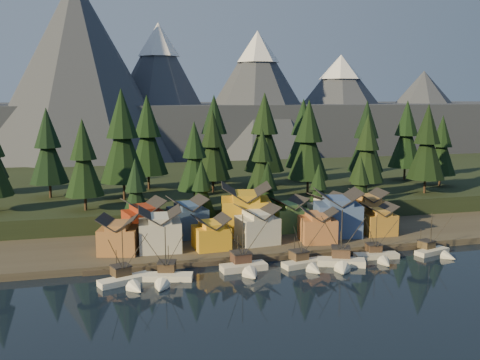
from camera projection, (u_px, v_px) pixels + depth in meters
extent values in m
plane|color=black|center=(306.00, 284.00, 98.42)|extent=(500.00, 500.00, 0.00)
cube|color=#3A332A|center=(248.00, 228.00, 136.56)|extent=(400.00, 50.00, 1.50)
cube|color=black|center=(210.00, 188.00, 184.04)|extent=(420.00, 100.00, 6.00)
cube|color=#4F4538|center=(277.00, 256.00, 114.13)|extent=(80.00, 4.00, 1.00)
cube|color=#424755|center=(161.00, 128.00, 325.64)|extent=(560.00, 160.00, 30.00)
cone|color=#424755|center=(78.00, 73.00, 252.47)|extent=(100.00, 100.00, 90.00)
cone|color=#424755|center=(160.00, 93.00, 280.99)|extent=(80.00, 80.00, 72.00)
cone|color=white|center=(158.00, 40.00, 276.76)|extent=(22.40, 22.40, 17.28)
cone|color=#424755|center=(257.00, 97.00, 282.20)|extent=(84.00, 84.00, 68.00)
cone|color=white|center=(257.00, 47.00, 278.21)|extent=(23.52, 23.52, 16.32)
cone|color=#424755|center=(340.00, 105.00, 311.90)|extent=(92.00, 92.00, 58.00)
cone|color=white|center=(341.00, 67.00, 308.49)|extent=(25.76, 25.76, 13.92)
cone|color=#424755|center=(422.00, 111.00, 335.03)|extent=(88.00, 88.00, 50.00)
cube|color=white|center=(125.00, 281.00, 98.74)|extent=(10.16, 6.20, 1.58)
cone|color=white|center=(137.00, 290.00, 94.41)|extent=(3.94, 4.16, 2.96)
cube|color=black|center=(125.00, 284.00, 98.83)|extent=(10.40, 6.33, 0.35)
cube|color=#443524|center=(121.00, 271.00, 99.94)|extent=(4.00, 3.88, 1.78)
cube|color=#292626|center=(121.00, 266.00, 99.79)|extent=(4.25, 4.14, 0.20)
cylinder|color=black|center=(123.00, 253.00, 98.41)|extent=(0.18, 0.18, 8.89)
cylinder|color=black|center=(116.00, 261.00, 101.36)|extent=(0.14, 0.14, 4.35)
cube|color=white|center=(166.00, 278.00, 100.55)|extent=(10.58, 5.57, 1.59)
cone|color=white|center=(161.00, 288.00, 95.05)|extent=(3.80, 4.13, 2.99)
cube|color=black|center=(166.00, 281.00, 100.65)|extent=(10.83, 5.68, 0.35)
cube|color=#423223|center=(167.00, 267.00, 102.15)|extent=(3.86, 3.73, 1.79)
cube|color=#292626|center=(167.00, 262.00, 102.00)|extent=(4.11, 3.97, 0.20)
cylinder|color=black|center=(165.00, 250.00, 100.36)|extent=(0.18, 0.18, 8.96)
cylinder|color=black|center=(168.00, 257.00, 104.01)|extent=(0.14, 0.14, 4.38)
cube|color=beige|center=(244.00, 268.00, 106.09)|extent=(9.42, 4.11, 1.79)
cone|color=beige|center=(253.00, 276.00, 101.40)|extent=(3.60, 3.40, 3.35)
cube|color=black|center=(244.00, 271.00, 106.19)|extent=(9.64, 4.19, 0.39)
cube|color=#483026|center=(241.00, 257.00, 107.38)|extent=(3.84, 3.64, 2.01)
cube|color=#292626|center=(241.00, 252.00, 107.21)|extent=(4.09, 3.88, 0.22)
cylinder|color=black|center=(243.00, 239.00, 105.70)|extent=(0.20, 0.20, 10.06)
cylinder|color=black|center=(238.00, 247.00, 108.91)|extent=(0.16, 0.16, 4.92)
cube|color=beige|center=(303.00, 265.00, 108.48)|extent=(9.05, 4.62, 1.57)
cone|color=beige|center=(316.00, 271.00, 104.27)|extent=(3.48, 3.48, 2.95)
cube|color=black|center=(303.00, 267.00, 108.57)|extent=(9.27, 4.71, 0.34)
cube|color=#4F3C2A|center=(299.00, 255.00, 109.64)|extent=(3.67, 3.52, 1.77)
cube|color=#292626|center=(299.00, 251.00, 109.49)|extent=(3.90, 3.75, 0.20)
cylinder|color=black|center=(302.00, 239.00, 108.15)|extent=(0.18, 0.18, 8.84)
cylinder|color=black|center=(294.00, 247.00, 111.02)|extent=(0.14, 0.14, 4.32)
cube|color=silver|center=(341.00, 263.00, 109.27)|extent=(10.17, 6.65, 1.81)
cone|color=silver|center=(343.00, 271.00, 104.11)|extent=(4.36, 4.28, 3.40)
cube|color=black|center=(341.00, 266.00, 109.37)|extent=(10.40, 6.78, 0.40)
cube|color=#513A2B|center=(341.00, 252.00, 110.71)|extent=(4.61, 4.49, 2.04)
cube|color=#292626|center=(341.00, 247.00, 110.54)|extent=(4.91, 4.78, 0.23)
cylinder|color=black|center=(342.00, 234.00, 108.92)|extent=(0.20, 0.20, 10.20)
cylinder|color=black|center=(340.00, 242.00, 112.42)|extent=(0.16, 0.16, 4.99)
cube|color=beige|center=(376.00, 257.00, 114.06)|extent=(9.62, 3.76, 1.46)
cone|color=beige|center=(386.00, 264.00, 109.03)|extent=(3.08, 3.48, 2.74)
cube|color=black|center=(376.00, 259.00, 114.15)|extent=(9.85, 3.83, 0.32)
cube|color=#493527|center=(374.00, 248.00, 115.52)|extent=(3.21, 3.04, 1.64)
cube|color=#292626|center=(374.00, 244.00, 115.38)|extent=(3.41, 3.25, 0.18)
cylinder|color=black|center=(376.00, 234.00, 113.88)|extent=(0.16, 0.16, 8.21)
cylinder|color=black|center=(370.00, 240.00, 117.22)|extent=(0.13, 0.13, 4.01)
cube|color=beige|center=(432.00, 252.00, 117.14)|extent=(8.77, 5.02, 1.43)
cone|color=beige|center=(450.00, 258.00, 113.29)|extent=(3.41, 3.52, 2.68)
cube|color=black|center=(432.00, 255.00, 117.22)|extent=(8.98, 5.13, 0.31)
cube|color=brown|center=(427.00, 245.00, 118.21)|extent=(3.53, 3.41, 1.61)
cube|color=#292626|center=(427.00, 241.00, 118.07)|extent=(3.75, 3.63, 0.18)
cylinder|color=black|center=(431.00, 231.00, 116.84)|extent=(0.16, 0.16, 8.05)
cylinder|color=black|center=(421.00, 237.00, 119.47)|extent=(0.13, 0.13, 3.94)
cube|color=#9F6738|center=(119.00, 240.00, 112.32)|extent=(9.40, 8.68, 5.44)
cube|color=#9F6738|center=(118.00, 225.00, 111.81)|extent=(5.91, 7.66, 1.11)
cube|color=beige|center=(160.00, 236.00, 114.35)|extent=(9.31, 8.39, 6.36)
cube|color=beige|center=(160.00, 218.00, 113.77)|extent=(5.34, 7.98, 1.24)
cube|color=gold|center=(211.00, 237.00, 115.67)|extent=(7.82, 7.37, 4.86)
cube|color=gold|center=(211.00, 224.00, 115.21)|extent=(4.54, 6.97, 1.02)
cube|color=beige|center=(257.00, 230.00, 120.05)|extent=(9.21, 8.35, 5.93)
cube|color=beige|center=(257.00, 215.00, 119.51)|extent=(5.44, 7.75, 1.18)
cube|color=#A7673B|center=(317.00, 230.00, 121.44)|extent=(8.60, 8.60, 5.41)
cube|color=#A7673B|center=(318.00, 216.00, 120.94)|extent=(5.20, 7.95, 1.07)
cube|color=#395186|center=(337.00, 219.00, 126.88)|extent=(11.81, 10.55, 7.57)
cube|color=#395186|center=(338.00, 201.00, 126.19)|extent=(7.25, 9.44, 1.44)
cube|color=#B57F2E|center=(378.00, 224.00, 127.79)|extent=(7.46, 6.59, 4.96)
cube|color=#B57F2E|center=(379.00, 212.00, 127.33)|extent=(4.21, 6.34, 1.01)
cube|color=maroon|center=(144.00, 225.00, 122.94)|extent=(10.11, 9.41, 6.66)
cube|color=maroon|center=(144.00, 209.00, 122.34)|extent=(6.33, 8.36, 1.20)
cube|color=#334D7A|center=(188.00, 222.00, 125.68)|extent=(9.21, 8.76, 6.71)
cube|color=#334D7A|center=(187.00, 206.00, 125.07)|extent=(5.50, 8.12, 1.16)
cube|color=gold|center=(246.00, 216.00, 127.80)|extent=(12.97, 11.65, 8.48)
cube|color=gold|center=(246.00, 196.00, 127.02)|extent=(7.95, 10.46, 1.59)
cube|color=#48743E|center=(288.00, 219.00, 131.17)|extent=(9.06, 7.88, 5.71)
cube|color=#48743E|center=(288.00, 205.00, 130.65)|extent=(5.45, 7.17, 1.14)
cube|color=silver|center=(328.00, 216.00, 133.29)|extent=(9.00, 8.28, 6.18)
cube|color=silver|center=(328.00, 202.00, 132.73)|extent=(5.45, 7.55, 1.12)
cube|color=#A8773B|center=(368.00, 212.00, 137.22)|extent=(8.66, 8.21, 6.45)
cube|color=#A8773B|center=(368.00, 198.00, 136.63)|extent=(5.09, 7.70, 1.12)
cylinder|color=#332319|center=(50.00, 190.00, 149.80)|extent=(0.70, 0.70, 4.43)
cone|color=black|center=(48.00, 156.00, 148.32)|extent=(10.83, 10.83, 15.26)
cone|color=black|center=(47.00, 127.00, 147.10)|extent=(7.38, 7.38, 11.08)
cylinder|color=#332319|center=(85.00, 202.00, 133.18)|extent=(0.70, 0.70, 4.02)
cone|color=black|center=(84.00, 168.00, 131.84)|extent=(9.83, 9.83, 13.86)
cone|color=black|center=(83.00, 139.00, 130.73)|extent=(6.71, 6.71, 10.06)
cylinder|color=#332319|center=(124.00, 190.00, 147.04)|extent=(0.70, 0.70, 5.35)
cone|color=black|center=(123.00, 148.00, 145.24)|extent=(13.07, 13.07, 18.41)
cone|color=black|center=(122.00, 113.00, 143.78)|extent=(8.91, 8.91, 13.37)
cylinder|color=#332319|center=(149.00, 181.00, 163.39)|extent=(0.70, 0.70, 5.05)
cone|color=black|center=(148.00, 145.00, 161.69)|extent=(12.35, 12.35, 17.40)
cone|color=black|center=(147.00, 116.00, 160.31)|extent=(8.42, 8.42, 12.63)
cylinder|color=#332319|center=(195.00, 196.00, 142.05)|extent=(0.70, 0.70, 3.84)
cone|color=black|center=(195.00, 165.00, 140.76)|extent=(9.38, 9.38, 13.22)
cone|color=black|center=(194.00, 139.00, 139.71)|extent=(6.40, 6.40, 9.60)
cylinder|color=#332319|center=(213.00, 185.00, 158.34)|extent=(0.70, 0.70, 4.26)
cone|color=black|center=(213.00, 154.00, 156.91)|extent=(10.42, 10.42, 14.69)
cone|color=black|center=(213.00, 128.00, 155.74)|extent=(7.11, 7.11, 10.66)
cylinder|color=#332319|center=(262.00, 195.00, 144.62)|extent=(0.70, 0.70, 3.45)
cone|color=black|center=(262.00, 168.00, 143.47)|extent=(8.43, 8.43, 11.88)
cone|color=black|center=(262.00, 145.00, 142.52)|extent=(5.75, 5.75, 8.63)
cylinder|color=#332319|center=(264.00, 178.00, 169.42)|extent=(0.70, 0.70, 5.18)
cone|color=black|center=(264.00, 143.00, 167.69)|extent=(12.66, 12.66, 17.84)
cone|color=black|center=(265.00, 113.00, 166.26)|extent=(8.63, 8.63, 12.95)
cylinder|color=#332319|center=(308.00, 186.00, 155.17)|extent=(0.70, 0.70, 4.81)
cone|color=black|center=(308.00, 150.00, 153.56)|extent=(11.76, 11.76, 16.57)
cone|color=black|center=(309.00, 120.00, 152.24)|extent=(8.02, 8.02, 12.03)
cylinder|color=#332319|center=(302.00, 173.00, 181.06)|extent=(0.70, 0.70, 4.84)
cone|color=black|center=(303.00, 142.00, 179.44)|extent=(11.83, 11.83, 16.67)
cone|color=black|center=(303.00, 117.00, 178.11)|extent=(8.07, 8.07, 12.10)
cylinder|color=#332319|center=(366.00, 188.00, 154.41)|extent=(0.70, 0.70, 4.11)
cone|color=black|center=(367.00, 157.00, 153.03)|extent=(10.06, 10.06, 14.17)
cone|color=black|center=(368.00, 132.00, 151.90)|extent=(6.86, 6.86, 10.29)
cylinder|color=#332319|center=(365.00, 178.00, 171.65)|extent=(0.70, 0.70, 4.73)
cone|color=black|center=(366.00, 146.00, 170.06)|extent=(11.56, 11.56, 16.30)
cone|color=black|center=(367.00, 119.00, 168.76)|extent=(7.88, 7.88, 11.83)
cylinder|color=#332319|center=(425.00, 185.00, 156.92)|extent=(0.70, 0.70, 4.58)
cone|color=black|center=(427.00, 152.00, 155.38)|extent=(11.20, 11.20, 15.78)
cone|color=black|center=(428.00, 124.00, 154.12)|extent=(7.64, 7.64, 11.46)
cylinder|color=#332319|center=(404.00, 173.00, 181.84)|extent=(0.70, 0.70, 4.74)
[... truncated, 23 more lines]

